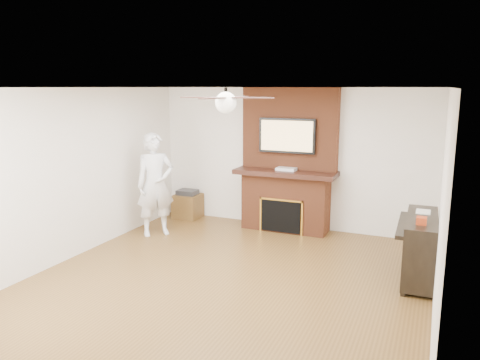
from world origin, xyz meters
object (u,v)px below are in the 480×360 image
at_px(person, 155,185).
at_px(side_table, 188,205).
at_px(piano, 419,246).
at_px(fireplace, 287,174).

distance_m(person, side_table, 1.30).
bearing_deg(side_table, piano, -19.51).
xyz_separation_m(fireplace, person, (-1.95, -1.20, -0.12)).
xyz_separation_m(fireplace, side_table, (-1.98, -0.07, -0.74)).
bearing_deg(person, piano, -49.55).
distance_m(fireplace, piano, 2.78).
bearing_deg(side_table, person, -89.70).
height_order(person, piano, person).
distance_m(person, piano, 4.27).
bearing_deg(person, fireplace, -14.19).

